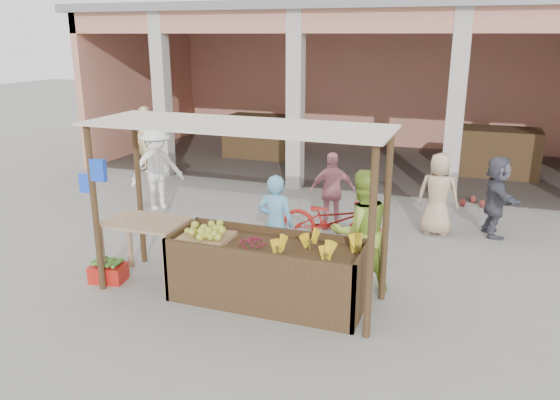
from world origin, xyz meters
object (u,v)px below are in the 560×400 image
at_px(vendor_blue, 276,221).
at_px(vendor_green, 361,228).
at_px(fruit_stall, 267,274).
at_px(red_crate, 108,273).
at_px(side_table, 145,230).
at_px(motorcycle, 332,220).

relative_size(vendor_blue, vendor_green, 0.87).
bearing_deg(fruit_stall, red_crate, -175.16).
bearing_deg(fruit_stall, vendor_green, 35.16).
height_order(fruit_stall, vendor_green, vendor_green).
height_order(side_table, vendor_green, vendor_green).
relative_size(fruit_stall, vendor_green, 1.40).
distance_m(fruit_stall, vendor_green, 1.43).
xyz_separation_m(side_table, vendor_blue, (1.65, 0.96, 0.02)).
bearing_deg(vendor_green, red_crate, -15.59).
distance_m(vendor_blue, vendor_green, 1.35).
bearing_deg(fruit_stall, side_table, 179.60).
distance_m(side_table, red_crate, 0.88).
bearing_deg(motorcycle, vendor_blue, 159.85).
relative_size(side_table, motorcycle, 0.62).
bearing_deg(red_crate, vendor_blue, 18.83).
bearing_deg(side_table, fruit_stall, -0.81).
xyz_separation_m(fruit_stall, motorcycle, (0.30, 2.21, 0.09)).
height_order(fruit_stall, red_crate, fruit_stall).
distance_m(red_crate, vendor_green, 3.73).
xyz_separation_m(vendor_green, motorcycle, (-0.79, 1.45, -0.44)).
relative_size(fruit_stall, side_table, 2.25).
height_order(side_table, motorcycle, motorcycle).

